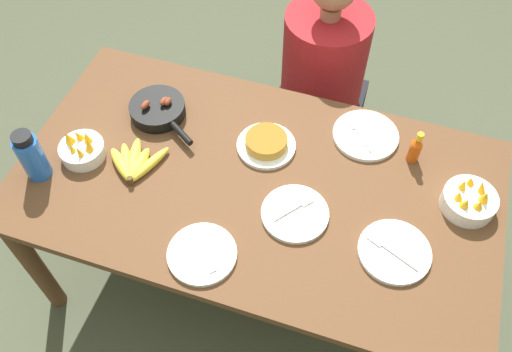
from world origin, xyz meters
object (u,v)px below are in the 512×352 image
object	(u,v)px
skillet	(158,110)
empty_plate_far_right	(295,214)
empty_plate_far_left	(365,135)
person_figure	(320,93)
fruit_bowl_mango	(82,149)
water_bottle	(31,156)
banana_bunch	(134,164)
fruit_bowl_citrus	(469,200)
empty_plate_mid_edge	(202,254)
hot_sauce_bottle	(416,149)
empty_plate_near_front	(394,252)
frittata_plate_center	(266,143)

from	to	relation	value
skillet	empty_plate_far_right	xyz separation A→B (m)	(0.62, -0.27, -0.02)
empty_plate_far_left	person_figure	bearing A→B (deg)	120.79
empty_plate_far_right	empty_plate_far_left	bearing A→B (deg)	69.35
fruit_bowl_mango	water_bottle	distance (m)	0.17
banana_bunch	fruit_bowl_citrus	bearing A→B (deg)	9.99
empty_plate_mid_edge	person_figure	distance (m)	1.13
banana_bunch	fruit_bowl_mango	xyz separation A→B (m)	(-0.20, -0.01, 0.02)
empty_plate_mid_edge	hot_sauce_bottle	bearing A→B (deg)	46.22
banana_bunch	fruit_bowl_mango	bearing A→B (deg)	-177.60
skillet	empty_plate_near_front	distance (m)	1.01
hot_sauce_bottle	person_figure	distance (m)	0.73
skillet	empty_plate_near_front	world-z (taller)	skillet
empty_plate_far_right	water_bottle	xyz separation A→B (m)	(-0.90, -0.11, 0.09)
empty_plate_far_left	empty_plate_mid_edge	world-z (taller)	same
fruit_bowl_citrus	water_bottle	size ratio (longest dim) A/B	0.88
empty_plate_near_front	empty_plate_far_left	xyz separation A→B (m)	(-0.18, 0.45, -0.00)
person_figure	hot_sauce_bottle	bearing A→B (deg)	-47.83
skillet	person_figure	bearing A→B (deg)	81.46
empty_plate_mid_edge	fruit_bowl_mango	xyz separation A→B (m)	(-0.56, 0.24, 0.03)
banana_bunch	empty_plate_far_left	bearing A→B (deg)	27.78
banana_bunch	fruit_bowl_mango	size ratio (longest dim) A/B	1.37
fruit_bowl_citrus	skillet	bearing A→B (deg)	177.17
frittata_plate_center	empty_plate_mid_edge	xyz separation A→B (m)	(-0.06, -0.49, -0.01)
frittata_plate_center	empty_plate_near_front	world-z (taller)	frittata_plate_center
water_bottle	hot_sauce_bottle	distance (m)	1.33
frittata_plate_center	empty_plate_mid_edge	bearing A→B (deg)	-96.90
fruit_bowl_mango	hot_sauce_bottle	xyz separation A→B (m)	(1.13, 0.35, 0.03)
empty_plate_far_left	hot_sauce_bottle	bearing A→B (deg)	-15.74
fruit_bowl_mango	water_bottle	xyz separation A→B (m)	(-0.11, -0.12, 0.06)
empty_plate_far_right	hot_sauce_bottle	world-z (taller)	hot_sauce_bottle
water_bottle	skillet	bearing A→B (deg)	53.73
empty_plate_near_front	hot_sauce_bottle	world-z (taller)	hot_sauce_bottle
empty_plate_mid_edge	fruit_bowl_citrus	xyz separation A→B (m)	(0.78, 0.45, 0.03)
empty_plate_mid_edge	empty_plate_far_right	bearing A→B (deg)	44.97
fruit_bowl_mango	empty_plate_near_front	bearing A→B (deg)	-2.22
empty_plate_mid_edge	water_bottle	xyz separation A→B (m)	(-0.66, 0.12, 0.09)
person_figure	empty_plate_mid_edge	bearing A→B (deg)	-97.13
empty_plate_far_left	empty_plate_near_front	bearing A→B (deg)	-67.64
frittata_plate_center	water_bottle	bearing A→B (deg)	-153.39
frittata_plate_center	fruit_bowl_mango	distance (m)	0.66
water_bottle	person_figure	bearing A→B (deg)	50.17
empty_plate_near_front	water_bottle	bearing A→B (deg)	-176.47
empty_plate_far_left	empty_plate_mid_edge	bearing A→B (deg)	-121.21
empty_plate_mid_edge	empty_plate_far_left	bearing A→B (deg)	58.79
fruit_bowl_mango	water_bottle	bearing A→B (deg)	-131.68
skillet	empty_plate_far_left	xyz separation A→B (m)	(0.77, 0.14, -0.02)
empty_plate_far_right	empty_plate_near_front	bearing A→B (deg)	-6.39
banana_bunch	person_figure	bearing A→B (deg)	59.17
person_figure	frittata_plate_center	bearing A→B (deg)	-97.31
empty_plate_far_left	person_figure	xyz separation A→B (m)	(-0.26, 0.43, -0.27)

